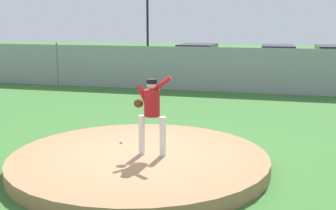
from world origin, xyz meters
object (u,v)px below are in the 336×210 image
Objects in this scene: pitcher_youth at (151,108)px; parked_car_navy at (333,65)px; baseball at (121,142)px; parked_car_silver at (197,62)px; parked_car_champagne at (277,63)px; traffic_light_near at (147,9)px.

pitcher_youth reaches higher than parked_car_navy.
baseball is 0.02× the size of parked_car_silver.
pitcher_youth is at bearing -98.67° from parked_car_champagne.
parked_car_silver is (-1.81, 14.22, -0.41)m from pitcher_youth.
pitcher_youth is 0.37× the size of parked_car_champagne.
parked_car_champagne is 1.04× the size of parked_car_silver.
baseball is at bearing -102.62° from parked_car_champagne.
parked_car_navy is (4.84, 14.18, -0.40)m from pitcher_youth.
baseball is 14.30m from parked_car_champagne.
parked_car_champagne is at bearing -24.57° from traffic_light_near.
parked_car_navy is 6.65m from parked_car_silver.
baseball is at bearing -86.17° from parked_car_silver.
pitcher_youth reaches higher than parked_car_champagne.
baseball is 13.63m from parked_car_silver.
parked_car_navy is at bearing 67.03° from baseball.
pitcher_youth is at bearing -82.74° from parked_car_silver.
parked_car_silver is at bearing 93.83° from baseball.
parked_car_navy is at bearing -20.92° from traffic_light_near.
baseball is at bearing 145.00° from pitcher_youth.
parked_car_champagne is (3.12, 13.95, 0.51)m from baseball.
baseball is (-0.90, 0.63, -0.93)m from pitcher_youth.
traffic_light_near is (-4.90, 17.62, 3.34)m from baseball.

